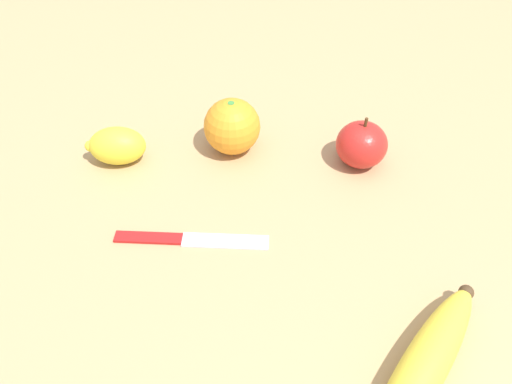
# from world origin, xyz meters

# --- Properties ---
(ground_plane) EXTENTS (3.00, 3.00, 0.00)m
(ground_plane) POSITION_xyz_m (0.00, 0.00, 0.00)
(ground_plane) COLOR tan
(banana) EXTENTS (0.16, 0.21, 0.04)m
(banana) POSITION_xyz_m (-0.16, 0.13, 0.02)
(banana) COLOR yellow
(banana) RESTS_ON ground_plane
(orange) EXTENTS (0.08, 0.08, 0.08)m
(orange) POSITION_xyz_m (0.05, -0.20, 0.04)
(orange) COLOR orange
(orange) RESTS_ON ground_plane
(apple) EXTENTS (0.07, 0.07, 0.08)m
(apple) POSITION_xyz_m (-0.13, -0.19, 0.03)
(apple) COLOR red
(apple) RESTS_ON ground_plane
(lemon) EXTENTS (0.09, 0.06, 0.05)m
(lemon) POSITION_xyz_m (0.21, -0.17, 0.03)
(lemon) COLOR yellow
(lemon) RESTS_ON ground_plane
(paring_knife) EXTENTS (0.19, 0.02, 0.01)m
(paring_knife) POSITION_xyz_m (0.10, -0.03, 0.00)
(paring_knife) COLOR silver
(paring_knife) RESTS_ON ground_plane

